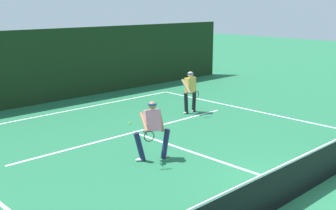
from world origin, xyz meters
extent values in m
plane|color=#226943|center=(0.00, 0.00, 0.00)|extent=(80.00, 80.00, 0.00)
cube|color=white|center=(0.00, 10.60, 0.00)|extent=(10.94, 0.10, 0.01)
cube|color=white|center=(0.00, 6.43, 0.00)|extent=(8.92, 0.10, 0.01)
cube|color=white|center=(0.00, 3.20, 0.00)|extent=(0.10, 6.40, 0.01)
cube|color=black|center=(0.00, 0.00, 0.47)|extent=(11.80, 0.02, 0.93)
cube|color=white|center=(0.00, 0.00, 0.96)|extent=(11.80, 0.03, 0.05)
cylinder|color=#1E234C|center=(-0.89, 3.91, 0.42)|extent=(0.31, 0.25, 0.86)
cylinder|color=#1E234C|center=(-1.59, 4.20, 0.42)|extent=(0.37, 0.27, 0.86)
ellipsoid|color=white|center=(-0.89, 3.91, 0.04)|extent=(0.28, 0.20, 0.09)
ellipsoid|color=white|center=(-1.59, 4.20, 0.04)|extent=(0.28, 0.20, 0.09)
cube|color=pink|center=(-1.24, 4.06, 1.14)|extent=(0.54, 0.49, 0.63)
cylinder|color=#9E704C|center=(-1.02, 3.96, 1.11)|extent=(0.25, 0.18, 0.65)
cylinder|color=#9E704C|center=(-1.46, 4.15, 1.11)|extent=(0.32, 0.57, 0.47)
sphere|color=#9E704C|center=(-1.24, 4.06, 1.57)|extent=(0.23, 0.23, 0.23)
cylinder|color=#19478C|center=(-1.24, 4.06, 1.61)|extent=(0.32, 0.32, 0.04)
cylinder|color=black|center=(-1.61, 3.94, 0.89)|extent=(0.13, 0.25, 0.03)
torus|color=black|center=(-1.74, 3.63, 0.89)|extent=(0.28, 0.14, 0.29)
cylinder|color=black|center=(3.57, 6.94, 0.42)|extent=(0.19, 0.15, 0.85)
cylinder|color=black|center=(3.11, 6.94, 0.42)|extent=(0.20, 0.15, 0.85)
ellipsoid|color=white|center=(3.57, 6.94, 0.04)|extent=(0.26, 0.11, 0.09)
ellipsoid|color=white|center=(3.11, 6.94, 0.04)|extent=(0.26, 0.11, 0.09)
cube|color=#E5B24C|center=(3.34, 6.94, 1.14)|extent=(0.43, 0.26, 0.60)
cylinder|color=tan|center=(3.58, 6.94, 1.11)|extent=(0.16, 0.10, 0.65)
cylinder|color=tan|center=(3.10, 6.94, 1.11)|extent=(0.10, 0.50, 0.55)
sphere|color=tan|center=(3.34, 6.94, 1.56)|extent=(0.23, 0.23, 0.23)
cylinder|color=#19478C|center=(3.34, 6.94, 1.60)|extent=(0.24, 0.24, 0.04)
cylinder|color=black|center=(3.05, 6.69, 0.88)|extent=(0.03, 0.26, 0.03)
torus|color=black|center=(3.05, 6.35, 0.88)|extent=(0.29, 0.02, 0.29)
sphere|color=#D1E033|center=(0.56, 7.33, 0.03)|extent=(0.07, 0.07, 0.07)
cube|color=black|center=(0.00, 12.57, 1.61)|extent=(22.54, 0.12, 3.22)
camera|label=1|loc=(-8.70, -4.36, 4.27)|focal=45.32mm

